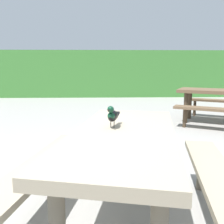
{
  "coord_description": "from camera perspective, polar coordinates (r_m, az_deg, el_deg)",
  "views": [
    {
      "loc": [
        0.24,
        -1.88,
        1.22
      ],
      "look_at": [
        0.31,
        0.21,
        0.84
      ],
      "focal_mm": 39.97,
      "sensor_mm": 36.0,
      "label": 1
    }
  ],
  "objects": [
    {
      "name": "hedge_wall",
      "position": [
        10.93,
        -3.36,
        8.76
      ],
      "size": [
        28.0,
        1.67,
        1.89
      ],
      "primitive_type": "cube",
      "color": "#428438",
      "rests_on": "ground"
    },
    {
      "name": "bird_grackle",
      "position": [
        1.97,
        0.07,
        -0.74
      ],
      "size": [
        0.12,
        0.28,
        0.18
      ],
      "color": "black",
      "rests_on": "picnic_table_foreground"
    },
    {
      "name": "ground_plane",
      "position": [
        2.26,
        -8.47,
        -22.58
      ],
      "size": [
        60.0,
        60.0,
        0.0
      ],
      "primitive_type": "plane",
      "color": "gray"
    },
    {
      "name": "picnic_table_foreground",
      "position": [
        1.96,
        2.7,
        -9.54
      ],
      "size": [
        2.0,
        2.02,
        0.74
      ],
      "color": "gray",
      "rests_on": "ground"
    },
    {
      "name": "picnic_table_mid_left",
      "position": [
        5.88,
        23.81,
        2.88
      ],
      "size": [
        2.3,
        2.29,
        0.74
      ],
      "color": "brown",
      "rests_on": "ground"
    }
  ]
}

